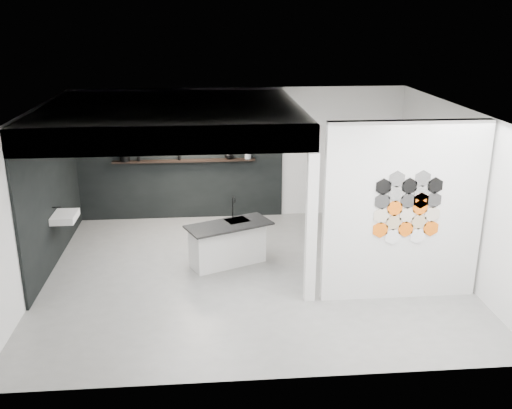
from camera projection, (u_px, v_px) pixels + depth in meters
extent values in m
cube|color=slate|center=(252.00, 274.00, 9.81)|extent=(7.00, 6.00, 0.01)
cube|color=silver|center=(403.00, 212.00, 8.60)|extent=(2.45, 0.15, 2.80)
cube|color=black|center=(180.00, 165.00, 12.14)|extent=(4.40, 0.04, 2.35)
cube|color=black|center=(52.00, 196.00, 10.10)|extent=(0.04, 4.00, 2.35)
cube|color=silver|center=(172.00, 117.00, 9.84)|extent=(4.40, 4.00, 0.40)
cube|color=silver|center=(311.00, 229.00, 8.56)|extent=(0.16, 0.16, 2.35)
cube|color=silver|center=(165.00, 141.00, 8.02)|extent=(4.40, 0.16, 0.40)
cube|color=silver|center=(65.00, 217.00, 10.03)|extent=(0.40, 0.60, 0.12)
cube|color=black|center=(184.00, 161.00, 12.00)|extent=(3.00, 0.15, 0.04)
cube|color=silver|center=(228.00, 244.00, 10.07)|extent=(1.38, 0.96, 0.74)
cube|color=black|center=(229.00, 225.00, 9.89)|extent=(1.61, 1.19, 0.03)
cube|color=black|center=(237.00, 220.00, 10.08)|extent=(0.49, 0.46, 0.01)
cylinder|color=black|center=(233.00, 208.00, 10.17)|extent=(0.03, 0.03, 0.35)
torus|color=black|center=(234.00, 200.00, 10.07)|extent=(0.06, 0.12, 0.12)
cylinder|color=black|center=(125.00, 157.00, 11.87)|extent=(0.23, 0.23, 0.16)
ellipsoid|color=black|center=(229.00, 156.00, 12.05)|extent=(0.21, 0.21, 0.14)
cylinder|color=gray|center=(248.00, 156.00, 12.09)|extent=(0.16, 0.16, 0.10)
cylinder|color=gray|center=(248.00, 155.00, 12.08)|extent=(0.12, 0.12, 0.16)
cylinder|color=black|center=(179.00, 156.00, 11.97)|extent=(0.07, 0.07, 0.16)
cylinder|color=black|center=(139.00, 159.00, 11.91)|extent=(0.09, 0.09, 0.09)
cylinder|color=orange|center=(380.00, 230.00, 8.57)|extent=(0.26, 0.02, 0.26)
cylinder|color=beige|center=(381.00, 216.00, 8.50)|extent=(0.26, 0.02, 0.26)
cylinder|color=#2D2D2D|center=(382.00, 201.00, 8.42)|extent=(0.26, 0.02, 0.26)
cylinder|color=black|center=(384.00, 187.00, 8.35)|extent=(0.26, 0.02, 0.26)
cylinder|color=white|center=(392.00, 236.00, 8.62)|extent=(0.26, 0.02, 0.26)
cylinder|color=tan|center=(394.00, 222.00, 8.55)|extent=(0.26, 0.02, 0.26)
cylinder|color=orange|center=(395.00, 208.00, 8.48)|extent=(0.26, 0.02, 0.26)
cylinder|color=silver|center=(396.00, 194.00, 8.40)|extent=(0.26, 0.02, 0.26)
cylinder|color=black|center=(397.00, 179.00, 8.33)|extent=(0.26, 0.02, 0.26)
cylinder|color=orange|center=(406.00, 229.00, 8.60)|extent=(0.26, 0.02, 0.26)
cylinder|color=beige|center=(407.00, 215.00, 8.53)|extent=(0.26, 0.02, 0.26)
cylinder|color=#2D2D2D|center=(408.00, 201.00, 8.46)|extent=(0.26, 0.02, 0.26)
cylinder|color=black|center=(409.00, 186.00, 8.38)|extent=(0.26, 0.02, 0.26)
cylinder|color=white|center=(417.00, 236.00, 8.65)|extent=(0.26, 0.02, 0.26)
cylinder|color=tan|center=(419.00, 222.00, 8.58)|extent=(0.26, 0.02, 0.26)
cylinder|color=orange|center=(420.00, 207.00, 8.51)|extent=(0.26, 0.02, 0.26)
cylinder|color=silver|center=(422.00, 193.00, 8.44)|extent=(0.26, 0.02, 0.26)
cylinder|color=black|center=(423.00, 179.00, 8.36)|extent=(0.26, 0.02, 0.26)
cylinder|color=orange|center=(431.00, 228.00, 8.63)|extent=(0.26, 0.02, 0.26)
cylinder|color=beige|center=(432.00, 214.00, 8.56)|extent=(0.26, 0.02, 0.26)
cylinder|color=#2D2D2D|center=(434.00, 200.00, 8.49)|extent=(0.26, 0.02, 0.26)
cylinder|color=black|center=(435.00, 186.00, 8.42)|extent=(0.26, 0.02, 0.26)
cylinder|color=orange|center=(421.00, 200.00, 8.47)|extent=(0.26, 0.02, 0.26)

